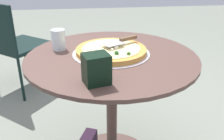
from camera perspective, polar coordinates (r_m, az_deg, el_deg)
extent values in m
cylinder|color=brown|center=(1.29, -0.06, 2.98)|extent=(0.88, 0.88, 0.02)
cylinder|color=brown|center=(1.45, -0.05, -9.90)|extent=(0.06, 0.06, 0.68)
cylinder|color=silver|center=(1.31, 0.00, 3.83)|extent=(0.40, 0.40, 0.00)
cylinder|color=gold|center=(1.30, 0.00, 4.42)|extent=(0.36, 0.36, 0.02)
cylinder|color=#F1DD94|center=(1.30, 0.00, 5.00)|extent=(0.30, 0.30, 0.00)
sphere|color=#275F26|center=(1.21, 1.02, 3.85)|extent=(0.02, 0.02, 0.02)
sphere|color=#E9ECC8|center=(1.33, 0.71, 5.75)|extent=(0.02, 0.02, 0.02)
sphere|color=silver|center=(1.28, 0.89, 5.05)|extent=(0.02, 0.02, 0.02)
sphere|color=#366727|center=(1.20, 3.80, 3.69)|extent=(0.02, 0.02, 0.02)
sphere|color=#ECEBC9|center=(1.30, 1.28, 5.31)|extent=(0.01, 0.01, 0.01)
sphere|color=#E8E5C4|center=(1.25, -0.15, 4.56)|extent=(0.02, 0.02, 0.02)
sphere|color=#336B1D|center=(1.33, 1.01, 5.84)|extent=(0.02, 0.02, 0.02)
sphere|color=#2D712F|center=(1.33, -0.70, 5.78)|extent=(0.02, 0.02, 0.02)
cube|color=silver|center=(1.30, 0.08, 6.09)|extent=(0.12, 0.13, 0.00)
cube|color=brown|center=(1.36, 3.71, 7.17)|extent=(0.07, 0.11, 0.02)
cylinder|color=white|center=(1.38, -12.03, 6.73)|extent=(0.07, 0.07, 0.11)
cube|color=black|center=(0.98, -3.58, 0.26)|extent=(0.11, 0.12, 0.12)
cube|color=black|center=(2.45, -20.11, 5.27)|extent=(0.61, 0.61, 0.03)
cylinder|color=black|center=(2.77, -18.99, 2.68)|extent=(0.02, 0.02, 0.41)
cylinder|color=black|center=(2.51, -13.47, 1.11)|extent=(0.02, 0.02, 0.41)
cylinder|color=black|center=(2.29, -19.87, -2.08)|extent=(0.02, 0.02, 0.41)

